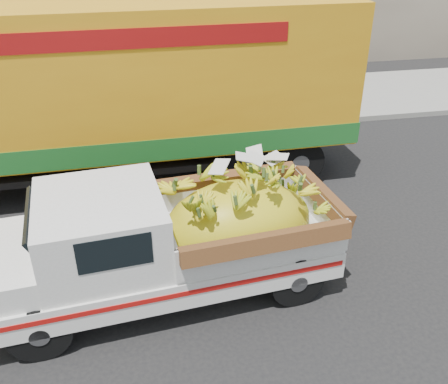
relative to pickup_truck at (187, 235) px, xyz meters
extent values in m
plane|color=black|center=(-1.51, -0.55, -0.99)|extent=(100.00, 100.00, 0.00)
cube|color=gray|center=(-1.51, 6.36, -0.91)|extent=(60.00, 0.25, 0.15)
cube|color=gray|center=(-1.51, 8.46, -0.92)|extent=(60.00, 4.00, 0.14)
cylinder|color=black|center=(-2.11, -1.02, -0.56)|extent=(0.87, 0.33, 0.85)
cylinder|color=black|center=(-2.27, 0.60, -0.56)|extent=(0.87, 0.33, 0.85)
cylinder|color=black|center=(1.55, -0.66, -0.56)|extent=(0.87, 0.33, 0.85)
cylinder|color=black|center=(1.39, 0.95, -0.56)|extent=(0.87, 0.33, 0.85)
cube|color=silver|center=(-0.41, -0.04, -0.37)|extent=(5.39, 2.39, 0.43)
cube|color=#A50F0C|center=(-0.32, -0.99, -0.30)|extent=(5.10, 0.51, 0.08)
cube|color=silver|center=(-2.55, -0.25, 0.05)|extent=(1.12, 1.86, 0.40)
cube|color=silver|center=(-1.22, -0.12, 0.35)|extent=(1.89, 1.98, 1.00)
cube|color=black|center=(-1.02, -1.02, 0.54)|extent=(0.95, 0.10, 0.47)
cube|color=silver|center=(0.92, 0.09, 0.13)|extent=(2.73, 2.13, 0.57)
ellipsoid|color=gold|center=(0.80, 0.08, 0.01)|extent=(2.45, 1.73, 1.43)
cylinder|color=black|center=(2.81, 3.00, -0.44)|extent=(1.11, 0.34, 1.10)
cylinder|color=black|center=(2.77, 5.00, -0.44)|extent=(1.11, 0.34, 1.10)
cylinder|color=black|center=(1.61, 2.98, -0.44)|extent=(1.11, 0.34, 1.10)
cylinder|color=black|center=(1.57, 4.98, -0.44)|extent=(1.11, 0.34, 1.10)
cube|color=black|center=(-1.91, 3.91, -0.21)|extent=(12.02, 1.23, 0.36)
cube|color=orange|center=(-1.91, 3.91, 1.39)|extent=(11.81, 2.73, 2.84)
cube|color=#1B5E21|center=(-1.91, 3.91, 0.22)|extent=(11.87, 2.75, 0.45)
cube|color=maroon|center=(-1.88, 2.65, 2.36)|extent=(8.40, 0.18, 0.35)
camera|label=1|loc=(-0.67, -6.24, 4.25)|focal=40.00mm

